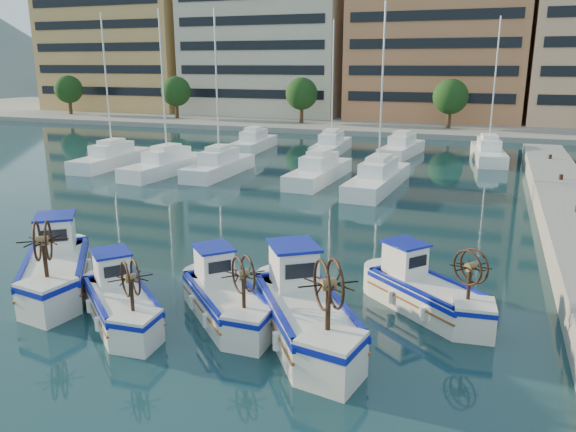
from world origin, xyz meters
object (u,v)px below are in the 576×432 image
object	(u,v)px
fishing_boat_a	(56,266)
fishing_boat_e	(424,289)
fishing_boat_b	(120,299)
fishing_boat_c	(224,296)
fishing_boat_d	(304,309)

from	to	relation	value
fishing_boat_a	fishing_boat_e	bearing A→B (deg)	-24.06
fishing_boat_a	fishing_boat_b	bearing A→B (deg)	-56.11
fishing_boat_b	fishing_boat_e	xyz separation A→B (m)	(8.89, 4.05, 0.02)
fishing_boat_c	fishing_boat_d	world-z (taller)	fishing_boat_d
fishing_boat_b	fishing_boat_d	distance (m)	5.86
fishing_boat_c	fishing_boat_d	xyz separation A→B (m)	(2.81, -0.41, 0.15)
fishing_boat_c	fishing_boat_d	size ratio (longest dim) A/B	0.78
fishing_boat_b	fishing_boat_e	distance (m)	9.77
fishing_boat_a	fishing_boat_e	world-z (taller)	fishing_boat_a
fishing_boat_e	fishing_boat_b	bearing A→B (deg)	153.72
fishing_boat_e	fishing_boat_a	bearing A→B (deg)	141.25
fishing_boat_a	fishing_boat_b	distance (m)	3.98
fishing_boat_d	fishing_boat_e	xyz separation A→B (m)	(3.11, 3.13, -0.16)
fishing_boat_a	fishing_boat_c	bearing A→B (deg)	-36.32
fishing_boat_a	fishing_boat_e	distance (m)	12.91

